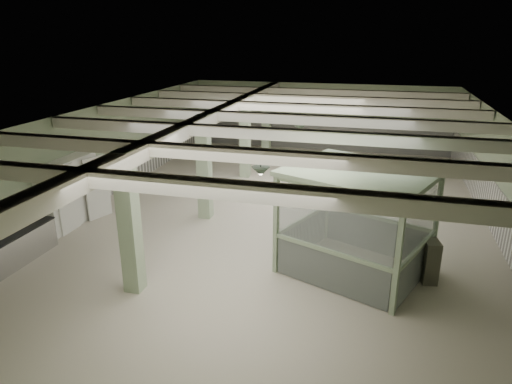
# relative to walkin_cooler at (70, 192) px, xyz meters

# --- Properties ---
(floor) EXTENTS (20.00, 20.00, 0.00)m
(floor) POSITION_rel_walkin_cooler_xyz_m (6.62, 2.73, -1.14)
(floor) COLOR beige
(floor) RESTS_ON ground
(ceiling) EXTENTS (14.00, 20.00, 0.02)m
(ceiling) POSITION_rel_walkin_cooler_xyz_m (6.62, 2.73, 2.46)
(ceiling) COLOR silver
(ceiling) RESTS_ON wall_back
(wall_back) EXTENTS (14.00, 0.02, 3.60)m
(wall_back) POSITION_rel_walkin_cooler_xyz_m (6.62, 12.73, 0.66)
(wall_back) COLOR #A5B792
(wall_back) RESTS_ON floor
(wall_front) EXTENTS (14.00, 0.02, 3.60)m
(wall_front) POSITION_rel_walkin_cooler_xyz_m (6.62, -7.27, 0.66)
(wall_front) COLOR #A5B792
(wall_front) RESTS_ON floor
(wall_left) EXTENTS (0.02, 20.00, 3.60)m
(wall_left) POSITION_rel_walkin_cooler_xyz_m (-0.38, 2.73, 0.66)
(wall_left) COLOR #A5B792
(wall_left) RESTS_ON floor
(wall_right) EXTENTS (0.02, 20.00, 3.60)m
(wall_right) POSITION_rel_walkin_cooler_xyz_m (13.62, 2.73, 0.66)
(wall_right) COLOR #A5B792
(wall_right) RESTS_ON floor
(wainscot_left) EXTENTS (0.05, 19.90, 1.50)m
(wainscot_left) POSITION_rel_walkin_cooler_xyz_m (-0.35, 2.73, -0.39)
(wainscot_left) COLOR white
(wainscot_left) RESTS_ON floor
(wainscot_right) EXTENTS (0.05, 19.90, 1.50)m
(wainscot_right) POSITION_rel_walkin_cooler_xyz_m (13.60, 2.73, -0.39)
(wainscot_right) COLOR white
(wainscot_right) RESTS_ON floor
(wainscot_back) EXTENTS (13.90, 0.05, 1.50)m
(wainscot_back) POSITION_rel_walkin_cooler_xyz_m (6.62, 12.70, -0.39)
(wainscot_back) COLOR white
(wainscot_back) RESTS_ON floor
(girder) EXTENTS (0.45, 19.90, 0.40)m
(girder) POSITION_rel_walkin_cooler_xyz_m (4.12, 2.73, 2.24)
(girder) COLOR silver
(girder) RESTS_ON ceiling
(beam_a) EXTENTS (13.90, 0.35, 0.32)m
(beam_a) POSITION_rel_walkin_cooler_xyz_m (6.62, -4.77, 2.28)
(beam_a) COLOR silver
(beam_a) RESTS_ON ceiling
(beam_b) EXTENTS (13.90, 0.35, 0.32)m
(beam_b) POSITION_rel_walkin_cooler_xyz_m (6.62, -2.27, 2.28)
(beam_b) COLOR silver
(beam_b) RESTS_ON ceiling
(beam_c) EXTENTS (13.90, 0.35, 0.32)m
(beam_c) POSITION_rel_walkin_cooler_xyz_m (6.62, 0.23, 2.28)
(beam_c) COLOR silver
(beam_c) RESTS_ON ceiling
(beam_d) EXTENTS (13.90, 0.35, 0.32)m
(beam_d) POSITION_rel_walkin_cooler_xyz_m (6.62, 2.73, 2.28)
(beam_d) COLOR silver
(beam_d) RESTS_ON ceiling
(beam_e) EXTENTS (13.90, 0.35, 0.32)m
(beam_e) POSITION_rel_walkin_cooler_xyz_m (6.62, 5.23, 2.28)
(beam_e) COLOR silver
(beam_e) RESTS_ON ceiling
(beam_f) EXTENTS (13.90, 0.35, 0.32)m
(beam_f) POSITION_rel_walkin_cooler_xyz_m (6.62, 7.73, 2.28)
(beam_f) COLOR silver
(beam_f) RESTS_ON ceiling
(beam_g) EXTENTS (13.90, 0.35, 0.32)m
(beam_g) POSITION_rel_walkin_cooler_xyz_m (6.62, 10.23, 2.28)
(beam_g) COLOR silver
(beam_g) RESTS_ON ceiling
(column_a) EXTENTS (0.42, 0.42, 3.60)m
(column_a) POSITION_rel_walkin_cooler_xyz_m (4.12, -3.27, 0.66)
(column_a) COLOR #ABC39D
(column_a) RESTS_ON floor
(column_b) EXTENTS (0.42, 0.42, 3.60)m
(column_b) POSITION_rel_walkin_cooler_xyz_m (4.12, 1.73, 0.66)
(column_b) COLOR #ABC39D
(column_b) RESTS_ON floor
(column_c) EXTENTS (0.42, 0.42, 3.60)m
(column_c) POSITION_rel_walkin_cooler_xyz_m (4.12, 6.73, 0.66)
(column_c) COLOR #ABC39D
(column_c) RESTS_ON floor
(column_d) EXTENTS (0.42, 0.42, 3.60)m
(column_d) POSITION_rel_walkin_cooler_xyz_m (4.12, 10.73, 0.66)
(column_d) COLOR #ABC39D
(column_d) RESTS_ON floor
(pendant_front) EXTENTS (0.44, 0.44, 0.22)m
(pendant_front) POSITION_rel_walkin_cooler_xyz_m (7.12, -2.27, 1.91)
(pendant_front) COLOR #314233
(pendant_front) RESTS_ON ceiling
(pendant_mid) EXTENTS (0.44, 0.44, 0.22)m
(pendant_mid) POSITION_rel_walkin_cooler_xyz_m (7.12, 3.23, 1.91)
(pendant_mid) COLOR #314233
(pendant_mid) RESTS_ON ceiling
(pendant_back) EXTENTS (0.44, 0.44, 0.22)m
(pendant_back) POSITION_rel_walkin_cooler_xyz_m (7.12, 8.23, 1.91)
(pendant_back) COLOR #314233
(pendant_back) RESTS_ON ceiling
(orange_bowl) EXTENTS (0.29, 0.29, 0.09)m
(orange_bowl) POSITION_rel_walkin_cooler_xyz_m (-0.02, -1.83, -0.20)
(orange_bowl) COLOR #B2B2B7
(orange_bowl) RESTS_ON prep_counter
(walkin_cooler) EXTENTS (0.96, 2.49, 2.29)m
(walkin_cooler) POSITION_rel_walkin_cooler_xyz_m (0.00, 0.00, 0.00)
(walkin_cooler) COLOR white
(walkin_cooler) RESTS_ON floor
(guard_booth) EXTENTS (4.40, 4.11, 2.85)m
(guard_booth) POSITION_rel_walkin_cooler_xyz_m (9.39, -0.86, 0.75)
(guard_booth) COLOR #95AB89
(guard_booth) RESTS_ON floor
(filing_cabinet) EXTENTS (0.47, 0.59, 1.14)m
(filing_cabinet) POSITION_rel_walkin_cooler_xyz_m (11.29, -0.97, -0.57)
(filing_cabinet) COLOR #5A594B
(filing_cabinet) RESTS_ON floor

